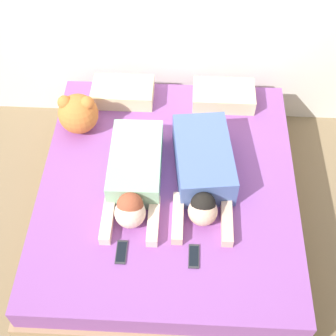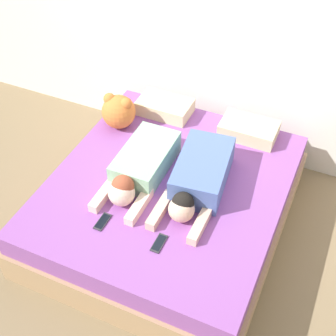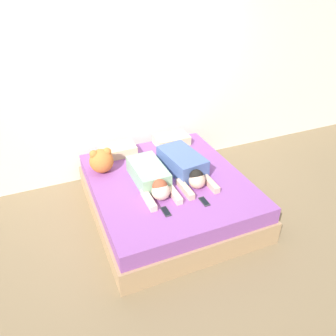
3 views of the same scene
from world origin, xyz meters
name	(u,v)px [view 3 (image 3 of 3)]	position (x,y,z in m)	size (l,w,h in m)	color
ground_plane	(168,210)	(0.00, 0.00, 0.00)	(12.00, 12.00, 0.00)	#7F6B4C
wall_back	(134,82)	(0.00, 1.15, 1.30)	(12.00, 0.06, 2.60)	white
bed	(168,195)	(0.00, 0.00, 0.23)	(1.79, 2.00, 0.47)	tan
pillow_head_left	(117,150)	(-0.39, 0.79, 0.53)	(0.47, 0.29, 0.12)	beige
pillow_head_right	(172,140)	(0.39, 0.79, 0.53)	(0.47, 0.29, 0.12)	beige
person_left	(151,177)	(-0.22, -0.04, 0.57)	(0.36, 0.88, 0.23)	#8CBF99
person_right	(185,166)	(0.23, 0.03, 0.58)	(0.44, 0.94, 0.23)	#4C66A5
cell_phone_left	(166,211)	(-0.26, -0.55, 0.48)	(0.06, 0.16, 0.01)	#2D2D33
cell_phone_right	(204,201)	(0.18, -0.55, 0.48)	(0.06, 0.16, 0.01)	#2D2D33
plush_toy	(101,160)	(-0.67, 0.46, 0.62)	(0.29, 0.29, 0.30)	orange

